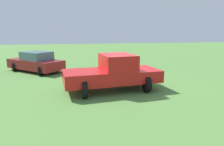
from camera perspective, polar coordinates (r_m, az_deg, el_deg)
name	(u,v)px	position (r m, az deg, el deg)	size (l,w,h in m)	color
ground_plane	(124,87)	(10.86, 3.52, -3.92)	(80.00, 80.00, 0.00)	#54843D
pickup_truck	(114,72)	(10.00, 0.68, 0.37)	(2.77, 5.00, 1.84)	black
sedan_near	(36,62)	(15.88, -21.19, 2.93)	(4.44, 4.50, 1.50)	black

